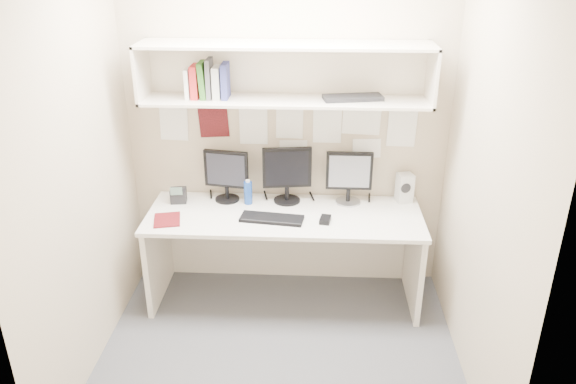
{
  "coord_description": "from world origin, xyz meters",
  "views": [
    {
      "loc": [
        0.21,
        -3.0,
        2.55
      ],
      "look_at": [
        0.04,
        0.35,
        1.04
      ],
      "focal_mm": 35.0,
      "sensor_mm": 36.0,
      "label": 1
    }
  ],
  "objects_px": {
    "monitor_center": "(287,172)",
    "monitor_right": "(349,175)",
    "maroon_notebook": "(167,220)",
    "desk_phone": "(178,195)",
    "speaker": "(405,188)",
    "desk": "(285,256)",
    "monitor_left": "(226,173)",
    "keyboard": "(272,219)"
  },
  "relations": [
    {
      "from": "speaker",
      "to": "desk_phone",
      "type": "xyz_separation_m",
      "value": [
        -1.71,
        -0.1,
        -0.05
      ]
    },
    {
      "from": "monitor_left",
      "to": "monitor_center",
      "type": "xyz_separation_m",
      "value": [
        0.46,
        -0.0,
        0.02
      ]
    },
    {
      "from": "keyboard",
      "to": "monitor_center",
      "type": "bearing_deg",
      "value": 81.95
    },
    {
      "from": "monitor_right",
      "to": "monitor_left",
      "type": "bearing_deg",
      "value": -179.87
    },
    {
      "from": "desk",
      "to": "monitor_right",
      "type": "bearing_deg",
      "value": 25.01
    },
    {
      "from": "speaker",
      "to": "maroon_notebook",
      "type": "height_order",
      "value": "speaker"
    },
    {
      "from": "monitor_center",
      "to": "maroon_notebook",
      "type": "relative_size",
      "value": 1.93
    },
    {
      "from": "monitor_left",
      "to": "desk_phone",
      "type": "xyz_separation_m",
      "value": [
        -0.36,
        -0.07,
        -0.16
      ]
    },
    {
      "from": "desk",
      "to": "maroon_notebook",
      "type": "distance_m",
      "value": 0.92
    },
    {
      "from": "desk",
      "to": "keyboard",
      "type": "height_order",
      "value": "keyboard"
    },
    {
      "from": "monitor_left",
      "to": "keyboard",
      "type": "bearing_deg",
      "value": -31.98
    },
    {
      "from": "keyboard",
      "to": "desk",
      "type": "bearing_deg",
      "value": 59.98
    },
    {
      "from": "desk_phone",
      "to": "desk",
      "type": "bearing_deg",
      "value": -18.37
    },
    {
      "from": "maroon_notebook",
      "to": "desk_phone",
      "type": "height_order",
      "value": "desk_phone"
    },
    {
      "from": "speaker",
      "to": "monitor_left",
      "type": "bearing_deg",
      "value": 166.97
    },
    {
      "from": "monitor_left",
      "to": "monitor_center",
      "type": "distance_m",
      "value": 0.46
    },
    {
      "from": "desk",
      "to": "monitor_right",
      "type": "distance_m",
      "value": 0.78
    },
    {
      "from": "maroon_notebook",
      "to": "monitor_left",
      "type": "bearing_deg",
      "value": 32.51
    },
    {
      "from": "monitor_right",
      "to": "maroon_notebook",
      "type": "height_order",
      "value": "monitor_right"
    },
    {
      "from": "monitor_left",
      "to": "keyboard",
      "type": "xyz_separation_m",
      "value": [
        0.37,
        -0.33,
        -0.21
      ]
    },
    {
      "from": "monitor_left",
      "to": "desk_phone",
      "type": "bearing_deg",
      "value": -159.63
    },
    {
      "from": "monitor_left",
      "to": "keyboard",
      "type": "height_order",
      "value": "monitor_left"
    },
    {
      "from": "speaker",
      "to": "monitor_right",
      "type": "bearing_deg",
      "value": 170.47
    },
    {
      "from": "monitor_right",
      "to": "keyboard",
      "type": "distance_m",
      "value": 0.68
    },
    {
      "from": "monitor_right",
      "to": "speaker",
      "type": "distance_m",
      "value": 0.44
    },
    {
      "from": "monitor_center",
      "to": "maroon_notebook",
      "type": "distance_m",
      "value": 0.94
    },
    {
      "from": "monitor_center",
      "to": "monitor_left",
      "type": "bearing_deg",
      "value": 172.3
    },
    {
      "from": "keyboard",
      "to": "monitor_right",
      "type": "bearing_deg",
      "value": 38.16
    },
    {
      "from": "desk",
      "to": "monitor_left",
      "type": "relative_size",
      "value": 5.08
    },
    {
      "from": "desk",
      "to": "monitor_right",
      "type": "height_order",
      "value": "monitor_right"
    },
    {
      "from": "monitor_center",
      "to": "maroon_notebook",
      "type": "height_order",
      "value": "monitor_center"
    },
    {
      "from": "keyboard",
      "to": "desk_phone",
      "type": "distance_m",
      "value": 0.78
    },
    {
      "from": "desk",
      "to": "maroon_notebook",
      "type": "height_order",
      "value": "maroon_notebook"
    },
    {
      "from": "monitor_left",
      "to": "desk_phone",
      "type": "relative_size",
      "value": 2.77
    },
    {
      "from": "desk",
      "to": "speaker",
      "type": "distance_m",
      "value": 1.04
    },
    {
      "from": "monitor_center",
      "to": "monitor_right",
      "type": "xyz_separation_m",
      "value": [
        0.46,
        0.0,
        -0.01
      ]
    },
    {
      "from": "monitor_center",
      "to": "desk_phone",
      "type": "distance_m",
      "value": 0.84
    },
    {
      "from": "monitor_center",
      "to": "speaker",
      "type": "distance_m",
      "value": 0.9
    },
    {
      "from": "monitor_center",
      "to": "monitor_right",
      "type": "relative_size",
      "value": 1.07
    },
    {
      "from": "desk",
      "to": "monitor_right",
      "type": "xyz_separation_m",
      "value": [
        0.47,
        0.22,
        0.59
      ]
    },
    {
      "from": "monitor_center",
      "to": "keyboard",
      "type": "bearing_deg",
      "value": -113.2
    },
    {
      "from": "maroon_notebook",
      "to": "desk_phone",
      "type": "relative_size",
      "value": 1.55
    }
  ]
}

